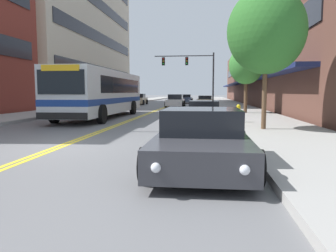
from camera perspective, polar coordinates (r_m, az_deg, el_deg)
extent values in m
plane|color=slate|center=(46.46, 1.17, 3.92)|extent=(240.00, 240.00, 0.00)
cube|color=#9E9B96|center=(47.71, -7.69, 4.03)|extent=(3.73, 106.00, 0.17)
cube|color=#9E9B96|center=(46.35, 10.30, 3.93)|extent=(3.73, 106.00, 0.17)
cube|color=yellow|center=(46.47, 1.05, 3.93)|extent=(0.14, 106.00, 0.01)
cube|color=yellow|center=(46.45, 1.30, 3.93)|extent=(0.14, 106.00, 0.01)
cube|color=beige|center=(49.07, -18.54, 19.02)|extent=(12.00, 31.37, 25.97)
cube|color=black|center=(45.64, -11.20, 9.21)|extent=(0.08, 28.86, 1.40)
cube|color=black|center=(46.10, -11.31, 14.59)|extent=(0.08, 28.86, 1.40)
cube|color=black|center=(46.95, -11.43, 19.82)|extent=(0.08, 28.86, 1.40)
cube|color=brown|center=(47.20, 17.92, 9.08)|extent=(8.00, 68.00, 8.90)
cube|color=navy|center=(46.47, 12.31, 7.37)|extent=(1.10, 61.20, 0.24)
cube|color=black|center=(46.66, 13.01, 10.57)|extent=(0.08, 61.20, 1.40)
cube|color=silver|center=(21.46, -11.44, 5.82)|extent=(2.51, 11.92, 2.57)
cube|color=navy|center=(21.47, -11.41, 4.44)|extent=(2.53, 11.94, 0.32)
cube|color=black|center=(22.03, -10.98, 6.89)|extent=(2.54, 9.30, 0.92)
cube|color=black|center=(15.89, -18.19, 7.30)|extent=(2.26, 0.04, 1.13)
cube|color=yellow|center=(15.91, -18.28, 9.61)|extent=(1.81, 0.06, 0.28)
cube|color=black|center=(15.90, -18.03, 1.65)|extent=(2.46, 0.08, 0.32)
cylinder|color=black|center=(18.21, -19.17, 2.03)|extent=(0.30, 1.00, 1.00)
cylinder|color=black|center=(17.25, -11.45, 2.04)|extent=(0.30, 1.00, 1.00)
cylinder|color=black|center=(25.00, -11.88, 3.21)|extent=(0.30, 1.00, 1.00)
cylinder|color=black|center=(24.31, -6.11, 3.23)|extent=(0.30, 1.00, 1.00)
cube|color=#BCAD89|center=(43.04, -5.16, 4.47)|extent=(1.71, 4.01, 0.74)
cube|color=black|center=(43.18, -5.12, 5.29)|extent=(1.47, 1.76, 0.49)
cylinder|color=black|center=(42.02, -6.67, 4.10)|extent=(0.22, 0.64, 0.64)
cylinder|color=black|center=(41.65, -4.31, 4.11)|extent=(0.22, 0.64, 0.64)
cylinder|color=black|center=(44.44, -5.94, 4.21)|extent=(0.22, 0.64, 0.64)
cylinder|color=black|center=(44.10, -3.71, 4.22)|extent=(0.22, 0.64, 0.64)
sphere|color=silver|center=(41.19, -6.55, 4.44)|extent=(0.16, 0.16, 0.16)
sphere|color=silver|center=(40.93, -4.91, 4.45)|extent=(0.16, 0.16, 0.16)
cube|color=red|center=(45.13, -5.41, 4.58)|extent=(0.18, 0.04, 0.10)
cube|color=red|center=(44.89, -3.86, 4.58)|extent=(0.18, 0.04, 0.10)
cube|color=maroon|center=(35.04, -7.96, 4.05)|extent=(1.81, 4.58, 0.67)
cube|color=black|center=(35.20, -7.90, 5.03)|extent=(1.55, 2.01, 0.53)
cylinder|color=black|center=(33.93, -10.07, 3.63)|extent=(0.22, 0.64, 0.64)
cylinder|color=black|center=(33.45, -7.02, 3.64)|extent=(0.22, 0.64, 0.64)
cylinder|color=black|center=(36.66, -8.80, 3.82)|extent=(0.22, 0.64, 0.64)
cylinder|color=black|center=(36.21, -5.97, 3.83)|extent=(0.22, 0.64, 0.64)
sphere|color=silver|center=(32.99, -10.03, 3.96)|extent=(0.16, 0.16, 0.16)
sphere|color=silver|center=(32.65, -7.89, 3.97)|extent=(0.16, 0.16, 0.16)
cube|color=red|center=(37.43, -8.04, 4.21)|extent=(0.18, 0.04, 0.10)
cube|color=red|center=(37.12, -6.09, 4.22)|extent=(0.18, 0.04, 0.10)
cube|color=#38383D|center=(7.19, 5.86, -3.54)|extent=(1.91, 4.43, 0.56)
cube|color=black|center=(7.29, 5.92, 0.93)|extent=(1.64, 1.95, 0.53)
cylinder|color=black|center=(5.96, -3.82, -6.81)|extent=(0.22, 0.65, 0.65)
cylinder|color=black|center=(5.93, 15.21, -7.06)|extent=(0.22, 0.65, 0.65)
cylinder|color=black|center=(8.63, -0.54, -2.82)|extent=(0.22, 0.65, 0.65)
cylinder|color=black|center=(8.61, 12.48, -2.98)|extent=(0.22, 0.65, 0.65)
sphere|color=silver|center=(5.04, -2.13, -7.27)|extent=(0.16, 0.16, 0.16)
sphere|color=silver|center=(5.02, 13.23, -7.48)|extent=(0.16, 0.16, 0.16)
cube|color=red|center=(9.41, 1.85, -1.09)|extent=(0.18, 0.04, 0.10)
cube|color=red|center=(9.40, 10.22, -1.19)|extent=(0.18, 0.04, 0.10)
cube|color=#232328|center=(18.02, 6.26, 2.18)|extent=(1.85, 4.27, 0.55)
cube|color=black|center=(18.17, 6.28, 3.74)|extent=(1.59, 1.88, 0.41)
cylinder|color=black|center=(16.74, 2.99, 1.51)|extent=(0.22, 0.70, 0.70)
cylinder|color=black|center=(16.73, 9.48, 1.44)|extent=(0.22, 0.70, 0.70)
cylinder|color=black|center=(19.38, 3.48, 2.11)|extent=(0.22, 0.70, 0.70)
cylinder|color=black|center=(19.37, 9.09, 2.05)|extent=(0.22, 0.70, 0.70)
sphere|color=silver|center=(15.89, 3.88, 1.80)|extent=(0.16, 0.16, 0.16)
sphere|color=silver|center=(15.88, 8.56, 1.75)|extent=(0.16, 0.16, 0.16)
cube|color=red|center=(20.18, 4.41, 2.68)|extent=(0.18, 0.04, 0.10)
cube|color=red|center=(20.17, 8.19, 2.63)|extent=(0.18, 0.04, 0.10)
cube|color=beige|center=(40.22, 6.45, 4.27)|extent=(1.83, 4.15, 0.61)
cube|color=black|center=(40.37, 6.46, 5.00)|extent=(1.58, 1.83, 0.41)
cylinder|color=black|center=(38.95, 5.06, 4.01)|extent=(0.22, 0.68, 0.68)
cylinder|color=black|center=(38.95, 7.83, 3.98)|extent=(0.22, 0.68, 0.68)
cylinder|color=black|center=(41.52, 5.15, 4.13)|extent=(0.22, 0.68, 0.68)
cylinder|color=black|center=(41.52, 7.75, 4.10)|extent=(0.22, 0.68, 0.68)
sphere|color=silver|center=(38.13, 5.48, 4.24)|extent=(0.16, 0.16, 0.16)
sphere|color=silver|center=(38.13, 7.41, 4.22)|extent=(0.16, 0.16, 0.16)
cube|color=red|center=(42.31, 5.56, 4.40)|extent=(0.18, 0.04, 0.10)
cube|color=red|center=(42.31, 7.36, 4.38)|extent=(0.18, 0.04, 0.10)
cube|color=white|center=(36.24, 1.30, 4.15)|extent=(1.74, 4.72, 0.65)
cube|color=black|center=(36.42, 1.33, 5.11)|extent=(1.50, 2.08, 0.55)
cylinder|color=black|center=(34.89, -0.38, 3.80)|extent=(0.22, 0.66, 0.66)
cylinder|color=black|center=(34.72, 2.55, 3.78)|extent=(0.22, 0.66, 0.66)
cylinder|color=black|center=(37.79, 0.15, 3.96)|extent=(0.22, 0.66, 0.66)
cylinder|color=black|center=(37.64, 2.87, 3.95)|extent=(0.22, 0.66, 0.66)
sphere|color=silver|center=(33.94, -0.09, 4.09)|extent=(0.16, 0.16, 0.16)
sphere|color=silver|center=(33.82, 1.97, 4.08)|extent=(0.16, 0.16, 0.16)
cube|color=red|center=(38.66, 0.70, 4.32)|extent=(0.18, 0.04, 0.10)
cube|color=red|center=(38.55, 2.56, 4.31)|extent=(0.18, 0.04, 0.10)
cube|color=#475675|center=(48.45, 2.97, 4.62)|extent=(1.95, 4.45, 0.67)
cube|color=black|center=(48.62, 2.99, 5.27)|extent=(1.68, 1.96, 0.42)
cylinder|color=black|center=(47.16, 1.65, 4.38)|extent=(0.22, 0.70, 0.70)
cylinder|color=black|center=(47.03, 4.08, 4.36)|extent=(0.22, 0.70, 0.70)
cylinder|color=black|center=(49.91, 1.93, 4.46)|extent=(0.22, 0.70, 0.70)
cylinder|color=black|center=(49.79, 4.22, 4.45)|extent=(0.22, 0.70, 0.70)
sphere|color=silver|center=(46.26, 1.95, 4.60)|extent=(0.16, 0.16, 0.16)
sphere|color=silver|center=(46.17, 3.65, 4.59)|extent=(0.16, 0.16, 0.16)
cube|color=red|center=(50.73, 2.34, 4.72)|extent=(0.18, 0.04, 0.10)
cube|color=red|center=(50.65, 3.93, 4.71)|extent=(0.18, 0.04, 0.10)
cylinder|color=#47474C|center=(38.48, 7.89, 8.03)|extent=(0.18, 0.18, 6.15)
cylinder|color=#47474C|center=(38.75, 2.78, 12.10)|extent=(6.82, 0.11, 0.11)
cube|color=black|center=(38.67, 3.29, 11.21)|extent=(0.34, 0.26, 0.92)
sphere|color=red|center=(38.54, 3.28, 11.64)|extent=(0.18, 0.18, 0.18)
sphere|color=yellow|center=(38.51, 3.28, 11.23)|extent=(0.18, 0.18, 0.18)
sphere|color=green|center=(38.49, 3.27, 10.83)|extent=(0.18, 0.18, 0.18)
cylinder|color=black|center=(38.72, 3.29, 11.99)|extent=(0.02, 0.02, 0.14)
cube|color=black|center=(38.92, -0.80, 11.19)|extent=(0.34, 0.26, 0.92)
sphere|color=red|center=(38.79, -0.84, 11.61)|extent=(0.18, 0.18, 0.18)
sphere|color=yellow|center=(38.76, -0.83, 11.21)|extent=(0.18, 0.18, 0.18)
sphere|color=green|center=(38.74, -0.83, 10.80)|extent=(0.18, 0.18, 0.18)
cylinder|color=black|center=(38.97, -0.80, 11.96)|extent=(0.02, 0.02, 0.14)
cylinder|color=brown|center=(13.56, 16.43, 4.86)|extent=(0.19, 0.19, 2.54)
ellipsoid|color=#2D6B28|center=(13.76, 16.75, 15.56)|extent=(3.02, 3.02, 3.33)
cylinder|color=brown|center=(23.98, 13.36, 5.04)|extent=(0.24, 0.24, 2.32)
ellipsoid|color=#387F33|center=(24.06, 13.49, 10.27)|extent=(2.44, 2.44, 2.68)
cylinder|color=yellow|center=(16.36, 12.14, 1.92)|extent=(0.21, 0.21, 0.72)
sphere|color=yellow|center=(16.34, 12.18, 3.37)|extent=(0.19, 0.19, 0.19)
cylinder|color=yellow|center=(16.35, 11.64, 2.21)|extent=(0.08, 0.10, 0.10)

